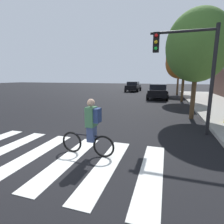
# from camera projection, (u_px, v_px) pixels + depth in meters

# --- Properties ---
(ground_plane) EXTENTS (120.00, 120.00, 0.00)m
(ground_plane) POSITION_uv_depth(u_px,v_px,m) (37.00, 155.00, 5.23)
(ground_plane) COLOR black
(crosswalk_stripes) EXTENTS (6.32, 3.29, 0.01)m
(crosswalk_stripes) POSITION_uv_depth(u_px,v_px,m) (51.00, 157.00, 5.09)
(crosswalk_stripes) COLOR silver
(crosswalk_stripes) RESTS_ON ground
(sedan_mid) EXTENTS (2.15, 4.54, 1.57)m
(sedan_mid) POSITION_uv_depth(u_px,v_px,m) (158.00, 91.00, 18.57)
(sedan_mid) COLOR black
(sedan_mid) RESTS_ON ground
(sedan_far) EXTENTS (2.15, 4.57, 1.58)m
(sedan_far) POSITION_uv_depth(u_px,v_px,m) (133.00, 86.00, 28.23)
(sedan_far) COLOR black
(sedan_far) RESTS_ON ground
(cyclist) EXTENTS (1.71, 0.37, 1.69)m
(cyclist) POSITION_uv_depth(u_px,v_px,m) (91.00, 128.00, 5.04)
(cyclist) COLOR black
(cyclist) RESTS_ON ground
(traffic_light_near) EXTENTS (2.47, 0.28, 4.20)m
(traffic_light_near) POSITION_uv_depth(u_px,v_px,m) (190.00, 62.00, 6.76)
(traffic_light_near) COLOR black
(traffic_light_near) RESTS_ON ground
(street_tree_near) EXTENTS (3.21, 3.21, 5.71)m
(street_tree_near) POSITION_uv_depth(u_px,v_px,m) (198.00, 46.00, 9.05)
(street_tree_near) COLOR #4C3823
(street_tree_near) RESTS_ON ground
(street_tree_mid) EXTENTS (3.31, 3.31, 5.89)m
(street_tree_mid) POSITION_uv_depth(u_px,v_px,m) (185.00, 58.00, 15.74)
(street_tree_mid) COLOR #4C3823
(street_tree_mid) RESTS_ON ground
(street_tree_far) EXTENTS (3.35, 3.35, 5.96)m
(street_tree_far) POSITION_uv_depth(u_px,v_px,m) (179.00, 63.00, 22.21)
(street_tree_far) COLOR #4C3823
(street_tree_far) RESTS_ON ground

